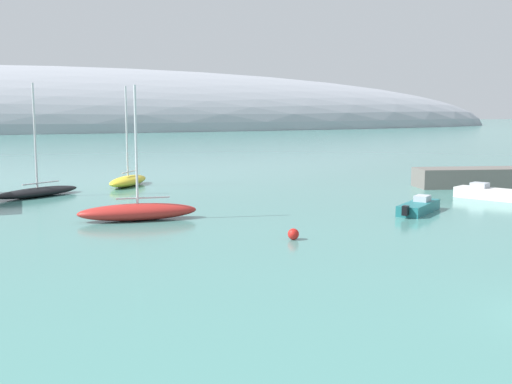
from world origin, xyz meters
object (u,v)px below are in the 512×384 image
(motorboat_white_foreground, at_px, (489,193))
(mooring_buoy_red, at_px, (293,234))
(sailboat_red_near_shore, at_px, (138,211))
(sailboat_yellow_outer_mooring, at_px, (128,180))
(motorboat_teal_outer, at_px, (419,207))
(sailboat_black_mid_mooring, at_px, (38,191))

(motorboat_white_foreground, bearing_deg, mooring_buoy_red, 85.18)
(sailboat_red_near_shore, relative_size, sailboat_yellow_outer_mooring, 0.94)
(motorboat_white_foreground, distance_m, motorboat_teal_outer, 9.63)
(sailboat_red_near_shore, distance_m, sailboat_yellow_outer_mooring, 17.80)
(motorboat_teal_outer, bearing_deg, sailboat_yellow_outer_mooring, 90.32)
(sailboat_yellow_outer_mooring, height_order, motorboat_white_foreground, sailboat_yellow_outer_mooring)
(sailboat_yellow_outer_mooring, bearing_deg, motorboat_teal_outer, 71.86)
(sailboat_black_mid_mooring, bearing_deg, motorboat_teal_outer, 110.43)
(sailboat_black_mid_mooring, xyz_separation_m, sailboat_yellow_outer_mooring, (7.89, 4.29, 0.10))
(sailboat_black_mid_mooring, height_order, motorboat_white_foreground, sailboat_black_mid_mooring)
(mooring_buoy_red, bearing_deg, motorboat_white_foreground, 22.32)
(sailboat_red_near_shore, bearing_deg, motorboat_white_foreground, -175.82)
(sailboat_black_mid_mooring, bearing_deg, sailboat_red_near_shore, 79.19)
(motorboat_teal_outer, bearing_deg, sailboat_red_near_shore, 131.46)
(sailboat_red_near_shore, distance_m, motorboat_white_foreground, 27.33)
(sailboat_red_near_shore, height_order, sailboat_yellow_outer_mooring, sailboat_yellow_outer_mooring)
(sailboat_yellow_outer_mooring, distance_m, motorboat_teal_outer, 26.95)
(sailboat_red_near_shore, bearing_deg, mooring_buoy_red, 132.81)
(motorboat_white_foreground, bearing_deg, motorboat_teal_outer, 84.14)
(sailboat_black_mid_mooring, height_order, mooring_buoy_red, sailboat_black_mid_mooring)
(sailboat_yellow_outer_mooring, bearing_deg, sailboat_black_mid_mooring, -26.42)
(sailboat_yellow_outer_mooring, xyz_separation_m, motorboat_teal_outer, (16.17, -21.57, -0.15))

